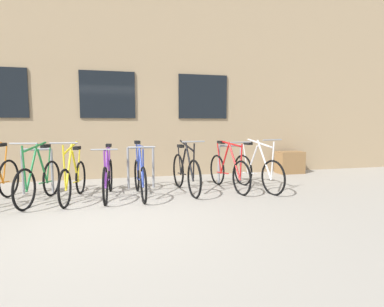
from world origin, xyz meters
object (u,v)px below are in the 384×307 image
(bicycle_purple, at_px, (108,177))
(planter_box, at_px, (290,162))
(bicycle_red, at_px, (228,171))
(bicycle_black, at_px, (186,172))
(bicycle_green, at_px, (39,180))
(bicycle_white, at_px, (257,171))
(bicycle_blue, at_px, (140,177))
(bicycle_yellow, at_px, (73,179))

(bicycle_purple, relative_size, planter_box, 2.47)
(bicycle_red, bearing_deg, planter_box, 31.98)
(bicycle_black, relative_size, bicycle_green, 1.10)
(bicycle_black, height_order, bicycle_white, bicycle_white)
(bicycle_red, height_order, planter_box, bicycle_red)
(planter_box, bearing_deg, bicycle_purple, -161.90)
(bicycle_blue, height_order, bicycle_green, bicycle_green)
(bicycle_black, relative_size, bicycle_red, 1.01)
(bicycle_blue, bearing_deg, planter_box, 21.40)
(bicycle_white, relative_size, planter_box, 2.42)
(bicycle_black, xyz_separation_m, bicycle_purple, (-1.51, -0.08, -0.02))
(bicycle_black, relative_size, bicycle_blue, 1.06)
(bicycle_white, xyz_separation_m, bicycle_yellow, (-3.59, 0.03, -0.01))
(bicycle_green, xyz_separation_m, bicycle_white, (4.15, -0.00, 0.00))
(bicycle_green, distance_m, bicycle_white, 4.15)
(bicycle_white, distance_m, bicycle_yellow, 3.59)
(bicycle_blue, distance_m, bicycle_purple, 0.59)
(bicycle_green, height_order, bicycle_purple, bicycle_green)
(bicycle_yellow, relative_size, bicycle_red, 0.94)
(bicycle_white, xyz_separation_m, bicycle_purple, (-2.99, 0.08, -0.01))
(bicycle_black, distance_m, bicycle_red, 0.92)
(bicycle_black, bearing_deg, bicycle_yellow, -176.29)
(bicycle_green, xyz_separation_m, bicycle_purple, (1.16, 0.07, -0.01))
(bicycle_blue, xyz_separation_m, bicycle_green, (-1.74, 0.01, 0.01))
(bicycle_blue, distance_m, bicycle_yellow, 1.19)
(bicycle_black, bearing_deg, bicycle_purple, -176.80)
(bicycle_blue, distance_m, bicycle_white, 2.40)
(bicycle_black, distance_m, bicycle_green, 2.67)
(bicycle_green, bearing_deg, bicycle_yellow, 2.21)
(bicycle_black, height_order, bicycle_yellow, bicycle_yellow)
(bicycle_red, bearing_deg, bicycle_blue, -174.59)
(bicycle_purple, xyz_separation_m, planter_box, (4.77, 1.56, -0.07))
(bicycle_purple, bearing_deg, bicycle_black, 3.20)
(bicycle_purple, distance_m, bicycle_yellow, 0.60)
(bicycle_purple, bearing_deg, bicycle_yellow, -175.02)
(bicycle_blue, bearing_deg, bicycle_black, 10.20)
(bicycle_yellow, bearing_deg, planter_box, 16.70)
(bicycle_purple, bearing_deg, bicycle_red, 2.18)
(bicycle_yellow, bearing_deg, bicycle_blue, -1.41)
(bicycle_green, distance_m, bicycle_red, 3.59)
(bicycle_yellow, height_order, planter_box, bicycle_yellow)
(bicycle_green, height_order, bicycle_white, bicycle_white)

